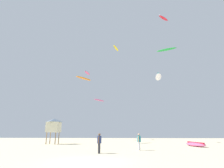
# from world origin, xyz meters

# --- Properties ---
(ground_plane) EXTENTS (120.00, 120.00, 0.00)m
(ground_plane) POSITION_xyz_m (0.00, 0.00, 0.00)
(ground_plane) COLOR beige
(person_foreground) EXTENTS (0.39, 0.56, 1.71)m
(person_foreground) POSITION_xyz_m (0.02, 4.66, 1.00)
(person_foreground) COLOR #2D2D33
(person_foreground) RESTS_ON ground
(person_midground) EXTENTS (0.38, 0.54, 1.70)m
(person_midground) POSITION_xyz_m (3.81, 8.00, 0.99)
(person_midground) COLOR silver
(person_midground) RESTS_ON ground
(kite_grounded_near) EXTENTS (1.94, 4.97, 0.62)m
(kite_grounded_near) POSITION_xyz_m (11.93, 14.58, 0.28)
(kite_grounded_near) COLOR #E5598C
(kite_grounded_near) RESTS_ON ground
(lifeguard_tower) EXTENTS (2.30, 2.30, 4.15)m
(lifeguard_tower) POSITION_xyz_m (-9.73, 18.31, 3.05)
(lifeguard_tower) COLOR #8C704C
(lifeguard_tower) RESTS_ON ground
(kite_aloft_0) EXTENTS (2.70, 2.63, 0.56)m
(kite_aloft_0) POSITION_xyz_m (10.79, 21.12, 25.01)
(kite_aloft_0) COLOR red
(kite_aloft_1) EXTENTS (3.22, 3.74, 0.66)m
(kite_aloft_1) POSITION_xyz_m (-5.90, 22.40, 12.57)
(kite_aloft_1) COLOR orange
(kite_aloft_2) EXTENTS (3.24, 3.90, 0.73)m
(kite_aloft_2) POSITION_xyz_m (-4.77, 37.06, 10.71)
(kite_aloft_2) COLOR #E5598C
(kite_aloft_3) EXTENTS (1.58, 3.20, 0.72)m
(kite_aloft_3) POSITION_xyz_m (0.57, 25.76, 20.78)
(kite_aloft_3) COLOR yellow
(kite_aloft_4) EXTENTS (3.96, 2.50, 0.61)m
(kite_aloft_4) POSITION_xyz_m (10.78, 20.90, 17.67)
(kite_aloft_4) COLOR green
(kite_aloft_5) EXTENTS (1.70, 3.56, 0.68)m
(kite_aloft_5) POSITION_xyz_m (7.68, 14.97, 10.17)
(kite_aloft_5) COLOR white
(kite_aloft_6) EXTENTS (1.59, 3.95, 0.56)m
(kite_aloft_6) POSITION_xyz_m (-9.17, 40.41, 19.98)
(kite_aloft_6) COLOR #E5598C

